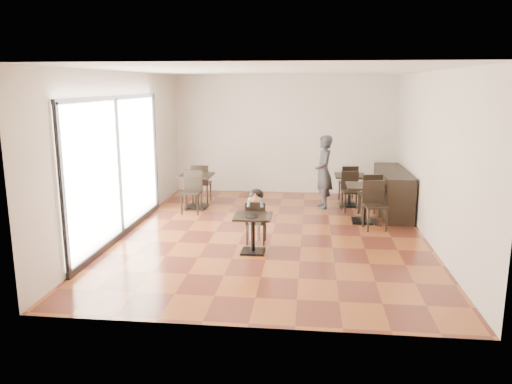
# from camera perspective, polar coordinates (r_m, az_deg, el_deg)

# --- Properties ---
(floor) EXTENTS (6.00, 8.00, 0.01)m
(floor) POSITION_cam_1_polar(r_m,az_deg,el_deg) (10.11, 1.91, -4.76)
(floor) COLOR brown
(floor) RESTS_ON ground
(ceiling) EXTENTS (6.00, 8.00, 0.01)m
(ceiling) POSITION_cam_1_polar(r_m,az_deg,el_deg) (9.67, 2.04, 13.69)
(ceiling) COLOR white
(ceiling) RESTS_ON floor
(wall_back) EXTENTS (6.00, 0.01, 3.20)m
(wall_back) POSITION_cam_1_polar(r_m,az_deg,el_deg) (13.73, 3.26, 6.55)
(wall_back) COLOR silver
(wall_back) RESTS_ON floor
(wall_front) EXTENTS (6.00, 0.01, 3.20)m
(wall_front) POSITION_cam_1_polar(r_m,az_deg,el_deg) (5.85, -1.02, -1.13)
(wall_front) COLOR silver
(wall_front) RESTS_ON floor
(wall_left) EXTENTS (0.01, 8.00, 3.20)m
(wall_left) POSITION_cam_1_polar(r_m,az_deg,el_deg) (10.43, -14.75, 4.38)
(wall_left) COLOR silver
(wall_left) RESTS_ON floor
(wall_right) EXTENTS (0.01, 8.00, 3.20)m
(wall_right) POSITION_cam_1_polar(r_m,az_deg,el_deg) (10.00, 19.42, 3.76)
(wall_right) COLOR silver
(wall_right) RESTS_ON floor
(storefront_window) EXTENTS (0.04, 4.50, 2.60)m
(storefront_window) POSITION_cam_1_polar(r_m,az_deg,el_deg) (9.98, -15.54, 2.84)
(storefront_window) COLOR white
(storefront_window) RESTS_ON floor
(child_table) EXTENTS (0.65, 0.65, 0.69)m
(child_table) POSITION_cam_1_polar(r_m,az_deg,el_deg) (8.90, -0.35, -4.82)
(child_table) COLOR black
(child_table) RESTS_ON floor
(child_chair) EXTENTS (0.37, 0.37, 0.83)m
(child_chair) POSITION_cam_1_polar(r_m,az_deg,el_deg) (9.40, 0.03, -3.44)
(child_chair) COLOR black
(child_chair) RESTS_ON floor
(child) EXTENTS (0.37, 0.52, 1.04)m
(child) POSITION_cam_1_polar(r_m,az_deg,el_deg) (9.37, 0.03, -2.81)
(child) COLOR gray
(child) RESTS_ON child_chair
(plate) EXTENTS (0.23, 0.23, 0.01)m
(plate) POSITION_cam_1_polar(r_m,az_deg,el_deg) (8.71, -0.43, -2.81)
(plate) COLOR black
(plate) RESTS_ON child_table
(pizza_slice) EXTENTS (0.24, 0.19, 0.06)m
(pizza_slice) POSITION_cam_1_polar(r_m,az_deg,el_deg) (9.10, -0.10, -0.81)
(pizza_slice) COLOR tan
(pizza_slice) RESTS_ON child
(adult_patron) EXTENTS (0.52, 0.71, 1.77)m
(adult_patron) POSITION_cam_1_polar(r_m,az_deg,el_deg) (12.10, 7.75, 2.27)
(adult_patron) COLOR #39393E
(adult_patron) RESTS_ON floor
(cafe_table_mid) EXTENTS (0.90, 0.90, 0.82)m
(cafe_table_mid) POSITION_cam_1_polar(r_m,az_deg,el_deg) (11.08, 12.26, -1.31)
(cafe_table_mid) COLOR black
(cafe_table_mid) RESTS_ON floor
(cafe_table_left) EXTENTS (0.79, 0.79, 0.82)m
(cafe_table_left) POSITION_cam_1_polar(r_m,az_deg,el_deg) (12.20, -6.79, 0.11)
(cafe_table_left) COLOR black
(cafe_table_left) RESTS_ON floor
(cafe_table_back) EXTENTS (0.84, 0.84, 0.77)m
(cafe_table_back) POSITION_cam_1_polar(r_m,az_deg,el_deg) (12.52, 10.62, 0.19)
(cafe_table_back) COLOR black
(cafe_table_back) RESTS_ON floor
(chair_mid_a) EXTENTS (0.52, 0.52, 0.99)m
(chair_mid_a) POSITION_cam_1_polar(r_m,az_deg,el_deg) (11.61, 12.83, -0.30)
(chair_mid_a) COLOR black
(chair_mid_a) RESTS_ON floor
(chair_mid_b) EXTENTS (0.52, 0.52, 0.99)m
(chair_mid_b) POSITION_cam_1_polar(r_m,az_deg,el_deg) (10.54, 13.48, -1.58)
(chair_mid_b) COLOR black
(chair_mid_b) RESTS_ON floor
(chair_left_a) EXTENTS (0.45, 0.45, 0.99)m
(chair_left_a) POSITION_cam_1_polar(r_m,az_deg,el_deg) (12.71, -6.24, 0.99)
(chair_left_a) COLOR black
(chair_left_a) RESTS_ON floor
(chair_left_b) EXTENTS (0.45, 0.45, 0.99)m
(chair_left_b) POSITION_cam_1_polar(r_m,az_deg,el_deg) (11.66, -7.40, -0.05)
(chair_left_b) COLOR black
(chair_left_b) RESTS_ON floor
(chair_back_a) EXTENTS (0.48, 0.48, 0.93)m
(chair_back_a) POSITION_cam_1_polar(r_m,az_deg,el_deg) (13.04, 10.47, 1.02)
(chair_back_a) COLOR black
(chair_back_a) RESTS_ON floor
(chair_back_b) EXTENTS (0.48, 0.48, 0.93)m
(chair_back_b) POSITION_cam_1_polar(r_m,az_deg,el_deg) (11.97, 10.83, 0.01)
(chair_back_b) COLOR black
(chair_back_b) RESTS_ON floor
(service_counter) EXTENTS (0.60, 2.40, 1.00)m
(service_counter) POSITION_cam_1_polar(r_m,az_deg,el_deg) (12.05, 15.34, 0.05)
(service_counter) COLOR black
(service_counter) RESTS_ON floor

